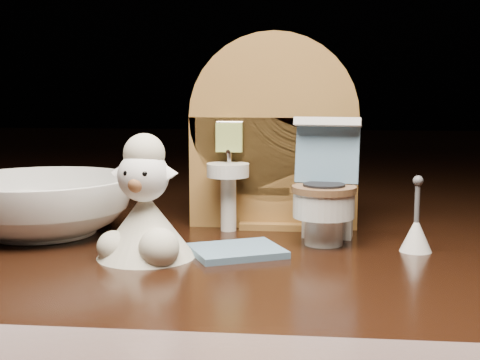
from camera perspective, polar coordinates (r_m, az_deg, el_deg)
The scene contains 6 objects.
backdrop_panel at distance 0.52m, azimuth 2.78°, elevation 3.18°, with size 0.13×0.05×0.15m.
toy_toilet at distance 0.47m, azimuth 7.34°, elevation -1.43°, with size 0.05×0.06×0.09m.
bath_mat at distance 0.44m, azimuth -0.27°, elevation -6.06°, with size 0.06×0.05×0.00m, color slate.
toilet_brush at distance 0.46m, azimuth 14.80°, elevation -4.29°, with size 0.02×0.02×0.05m.
plush_lamb at distance 0.43m, azimuth -8.13°, elevation -2.93°, with size 0.06×0.06×0.08m.
ceramic_bowl at distance 0.52m, azimuth -16.54°, elevation -2.12°, with size 0.14×0.14×0.04m, color white.
Camera 1 is at (0.03, -0.45, 0.11)m, focal length 50.00 mm.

